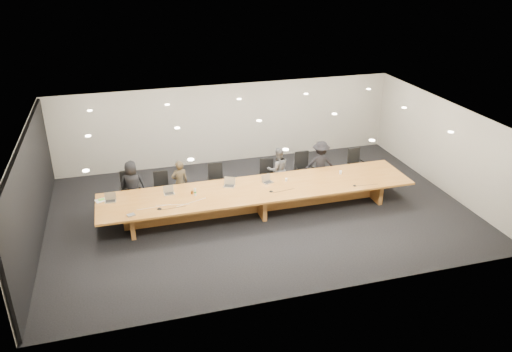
% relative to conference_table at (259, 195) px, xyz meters
% --- Properties ---
extents(ground, '(12.00, 12.00, 0.00)m').
position_rel_conference_table_xyz_m(ground, '(0.00, 0.00, -0.52)').
color(ground, black).
rests_on(ground, ground).
extents(back_wall, '(12.00, 0.02, 2.80)m').
position_rel_conference_table_xyz_m(back_wall, '(0.00, 4.00, 0.88)').
color(back_wall, beige).
rests_on(back_wall, ground).
extents(left_wall_panel, '(0.08, 7.84, 2.74)m').
position_rel_conference_table_xyz_m(left_wall_panel, '(-5.94, 0.00, 0.85)').
color(left_wall_panel, black).
rests_on(left_wall_panel, ground).
extents(conference_table, '(9.00, 1.80, 0.75)m').
position_rel_conference_table_xyz_m(conference_table, '(0.00, 0.00, 0.00)').
color(conference_table, '#9C5D22').
rests_on(conference_table, ground).
extents(chair_far_left, '(0.62, 0.62, 1.09)m').
position_rel_conference_table_xyz_m(chair_far_left, '(-3.54, 1.35, 0.03)').
color(chair_far_left, black).
rests_on(chair_far_left, ground).
extents(chair_left, '(0.55, 0.55, 1.02)m').
position_rel_conference_table_xyz_m(chair_left, '(-2.64, 1.24, -0.01)').
color(chair_left, black).
rests_on(chair_left, ground).
extents(chair_mid_left, '(0.59, 0.59, 1.06)m').
position_rel_conference_table_xyz_m(chair_mid_left, '(-0.98, 1.30, 0.01)').
color(chair_mid_left, black).
rests_on(chair_mid_left, ground).
extents(chair_mid_right, '(0.62, 0.62, 1.02)m').
position_rel_conference_table_xyz_m(chair_mid_right, '(0.64, 1.31, -0.01)').
color(chair_mid_right, black).
rests_on(chair_mid_right, ground).
extents(chair_right, '(0.58, 0.58, 1.10)m').
position_rel_conference_table_xyz_m(chair_right, '(1.89, 1.35, 0.03)').
color(chair_right, black).
rests_on(chair_right, ground).
extents(chair_far_right, '(0.60, 0.60, 1.05)m').
position_rel_conference_table_xyz_m(chair_far_right, '(3.73, 1.29, 0.01)').
color(chair_far_right, black).
rests_on(chair_far_right, ground).
extents(person_a, '(0.74, 0.51, 1.47)m').
position_rel_conference_table_xyz_m(person_a, '(-3.47, 1.24, 0.21)').
color(person_a, black).
rests_on(person_a, ground).
extents(person_b, '(0.54, 0.40, 1.37)m').
position_rel_conference_table_xyz_m(person_b, '(-2.11, 1.14, 0.16)').
color(person_b, '#32291B').
rests_on(person_b, ground).
extents(person_c, '(0.70, 0.55, 1.44)m').
position_rel_conference_table_xyz_m(person_c, '(0.96, 1.18, 0.20)').
color(person_c, '#4C4C4E').
rests_on(person_c, ground).
extents(person_d, '(1.09, 0.82, 1.50)m').
position_rel_conference_table_xyz_m(person_d, '(2.38, 1.17, 0.23)').
color(person_d, black).
rests_on(person_d, ground).
extents(laptop_a, '(0.31, 0.24, 0.23)m').
position_rel_conference_table_xyz_m(laptop_a, '(-4.10, 0.29, 0.35)').
color(laptop_a, tan).
rests_on(laptop_a, conference_table).
extents(laptop_b, '(0.30, 0.22, 0.23)m').
position_rel_conference_table_xyz_m(laptop_b, '(-2.51, 0.32, 0.34)').
color(laptop_b, tan).
rests_on(laptop_b, conference_table).
extents(laptop_c, '(0.39, 0.34, 0.25)m').
position_rel_conference_table_xyz_m(laptop_c, '(-0.79, 0.35, 0.36)').
color(laptop_c, '#B9AB8D').
rests_on(laptop_c, conference_table).
extents(laptop_d, '(0.35, 0.30, 0.23)m').
position_rel_conference_table_xyz_m(laptop_d, '(0.36, 0.28, 0.35)').
color(laptop_d, tan).
rests_on(laptop_d, conference_table).
extents(water_bottle, '(0.08, 0.08, 0.21)m').
position_rel_conference_table_xyz_m(water_bottle, '(-1.83, 0.04, 0.33)').
color(water_bottle, silver).
rests_on(water_bottle, conference_table).
extents(amber_mug, '(0.09, 0.09, 0.09)m').
position_rel_conference_table_xyz_m(amber_mug, '(-1.89, 0.16, 0.27)').
color(amber_mug, brown).
rests_on(amber_mug, conference_table).
extents(paper_cup_near, '(0.08, 0.08, 0.08)m').
position_rel_conference_table_xyz_m(paper_cup_near, '(0.91, 0.24, 0.27)').
color(paper_cup_near, white).
rests_on(paper_cup_near, conference_table).
extents(paper_cup_far, '(0.11, 0.11, 0.10)m').
position_rel_conference_table_xyz_m(paper_cup_far, '(2.66, 0.27, 0.28)').
color(paper_cup_far, white).
rests_on(paper_cup_far, conference_table).
extents(notepad, '(0.33, 0.30, 0.02)m').
position_rel_conference_table_xyz_m(notepad, '(-4.35, 0.42, 0.24)').
color(notepad, silver).
rests_on(notepad, conference_table).
extents(lime_gadget, '(0.17, 0.12, 0.02)m').
position_rel_conference_table_xyz_m(lime_gadget, '(-4.33, 0.44, 0.26)').
color(lime_gadget, '#6FCD36').
rests_on(lime_gadget, notepad).
extents(av_box, '(0.23, 0.20, 0.03)m').
position_rel_conference_table_xyz_m(av_box, '(-3.60, -0.64, 0.24)').
color(av_box, '#A4A4A9').
rests_on(av_box, conference_table).
extents(mic_left, '(0.14, 0.14, 0.03)m').
position_rel_conference_table_xyz_m(mic_left, '(-2.87, -0.49, 0.25)').
color(mic_left, black).
rests_on(mic_left, conference_table).
extents(mic_center, '(0.15, 0.15, 0.03)m').
position_rel_conference_table_xyz_m(mic_center, '(0.27, -0.31, 0.24)').
color(mic_center, black).
rests_on(mic_center, conference_table).
extents(mic_right, '(0.12, 0.12, 0.03)m').
position_rel_conference_table_xyz_m(mic_right, '(2.70, -0.61, 0.24)').
color(mic_right, black).
rests_on(mic_right, conference_table).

